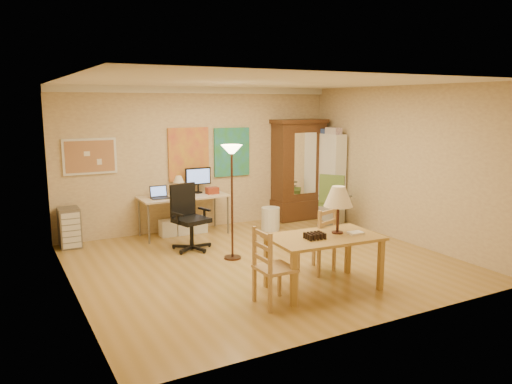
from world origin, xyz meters
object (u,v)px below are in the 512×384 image
bookshelf (330,178)px  computer_desk (185,211)px  dining_table (329,225)px  office_chair_green (334,214)px  office_chair_black (190,232)px  armoire (299,176)px

bookshelf → computer_desk: bearing=173.3°
dining_table → office_chair_green: 3.18m
office_chair_black → office_chair_green: (2.93, -0.04, -0.00)m
office_chair_green → office_chair_black: bearing=179.3°
dining_table → office_chair_black: dining_table is taller
office_chair_black → bookshelf: bearing=10.6°
computer_desk → office_chair_black: bearing=-105.2°
computer_desk → office_chair_green: bearing=-20.7°
office_chair_black → office_chair_green: bearing=-0.7°
armoire → bookshelf: 0.65m
dining_table → armoire: size_ratio=0.71×
office_chair_green → bookshelf: size_ratio=0.61×
computer_desk → dining_table: bearing=-78.3°
office_chair_green → bookshelf: (0.36, 0.65, 0.60)m
armoire → bookshelf: bearing=-42.8°
dining_table → office_chair_black: bearing=111.6°
office_chair_green → bookshelf: bearing=61.2°
computer_desk → office_chair_green: computer_desk is taller
office_chair_black → armoire: armoire is taller
bookshelf → office_chair_black: bearing=-169.4°
dining_table → armoire: 3.99m
dining_table → office_chair_green: (1.95, 2.45, -0.56)m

